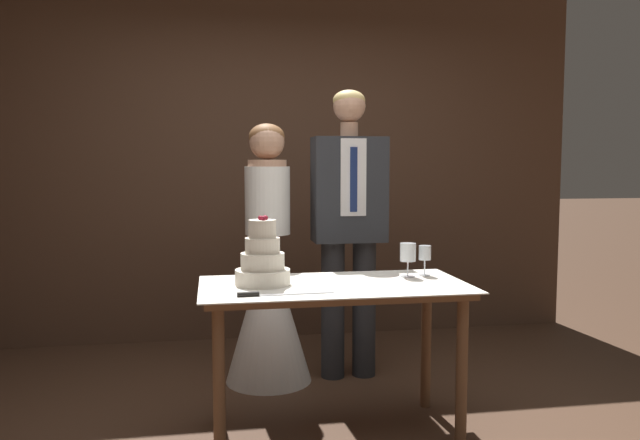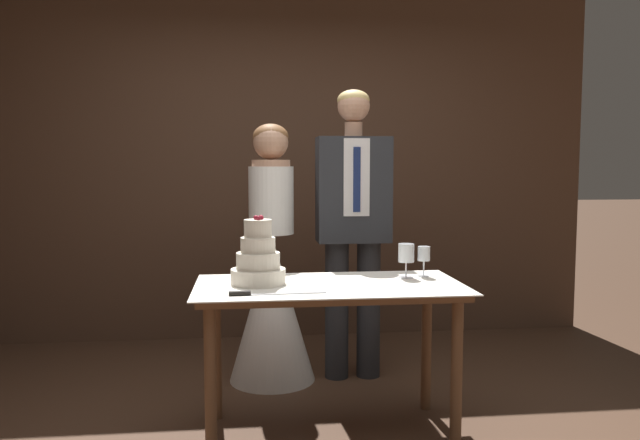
{
  "view_description": "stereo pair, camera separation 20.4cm",
  "coord_description": "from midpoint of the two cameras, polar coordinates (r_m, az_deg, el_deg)",
  "views": [
    {
      "loc": [
        -0.49,
        -2.79,
        1.36
      ],
      "look_at": [
        0.11,
        0.64,
        1.05
      ],
      "focal_mm": 35.0,
      "sensor_mm": 36.0,
      "label": 1
    },
    {
      "loc": [
        -0.29,
        -2.82,
        1.36
      ],
      "look_at": [
        0.11,
        0.64,
        1.05
      ],
      "focal_mm": 35.0,
      "sensor_mm": 36.0,
      "label": 2
    }
  ],
  "objects": [
    {
      "name": "groom",
      "position": [
        3.94,
        1.18,
        0.23
      ],
      "size": [
        0.46,
        0.25,
        1.83
      ],
      "color": "#282B30",
      "rests_on": "ground_plane"
    },
    {
      "name": "wine_glass_middle",
      "position": [
        3.33,
        6.31,
        -3.12
      ],
      "size": [
        0.08,
        0.08,
        0.18
      ],
      "color": "silver",
      "rests_on": "cake_table"
    },
    {
      "name": "bride",
      "position": [
        3.94,
        -6.25,
        -6.12
      ],
      "size": [
        0.54,
        0.54,
        1.62
      ],
      "color": "white",
      "rests_on": "ground_plane"
    },
    {
      "name": "tiered_cake",
      "position": [
        3.12,
        -7.14,
        -3.74
      ],
      "size": [
        0.27,
        0.27,
        0.35
      ],
      "color": "silver",
      "rests_on": "cake_table"
    },
    {
      "name": "cake_knife",
      "position": [
        2.88,
        -6.88,
        -6.74
      ],
      "size": [
        0.45,
        0.04,
        0.02
      ],
      "rotation": [
        0.0,
        0.0,
        0.04
      ],
      "color": "silver",
      "rests_on": "cake_table"
    },
    {
      "name": "wine_glass_near",
      "position": [
        3.38,
        7.87,
        -3.09
      ],
      "size": [
        0.07,
        0.07,
        0.16
      ],
      "color": "silver",
      "rests_on": "cake_table"
    },
    {
      "name": "cake_table",
      "position": [
        3.15,
        -0.57,
        -7.71
      ],
      "size": [
        1.34,
        0.69,
        0.77
      ],
      "color": "brown",
      "rests_on": "ground_plane"
    },
    {
      "name": "wall_back",
      "position": [
        4.94,
        -5.42,
        5.71
      ],
      "size": [
        4.86,
        0.12,
        2.84
      ],
      "primitive_type": "cube",
      "color": "#513828",
      "rests_on": "ground_plane"
    }
  ]
}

